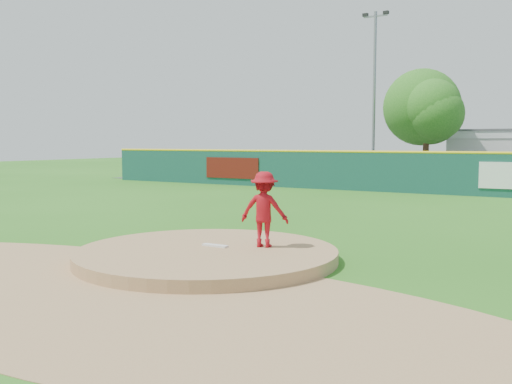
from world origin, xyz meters
The scene contains 12 objects.
ground centered at (0.00, 0.00, 0.00)m, with size 120.00×120.00×0.00m, color #286B19.
pitchers_mound centered at (0.00, 0.00, 0.00)m, with size 5.50×5.50×0.50m, color #9E774C.
pitching_rubber centered at (0.00, 0.30, 0.27)m, with size 0.60×0.15×0.04m, color white.
infield_dirt_arc centered at (0.00, -3.00, 0.01)m, with size 15.40×15.40×0.01m, color #9E774C.
parking_lot centered at (0.00, 27.00, 0.01)m, with size 44.00×16.00×0.02m, color #38383A.
pitcher centered at (0.92, 0.83, 1.06)m, with size 1.04×0.60×1.61m, color #9D0D16.
van centered at (-2.71, 25.10, 0.71)m, with size 2.29×4.97×1.38m, color silver.
fence_banners centered at (-3.60, 17.92, 1.00)m, with size 18.96×0.04×1.20m.
playground_slide centered at (-15.16, 22.73, 0.79)m, with size 1.00×2.82×1.56m.
outfield_fence centered at (0.00, 18.00, 1.09)m, with size 40.00×0.14×2.07m.
deciduous_tree centered at (-2.00, 25.00, 4.55)m, with size 5.60×5.60×7.36m.
light_pole_left centered at (-6.00, 27.00, 6.05)m, with size 1.75×0.25×11.00m.
Camera 1 is at (7.02, -9.59, 2.49)m, focal length 40.00 mm.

